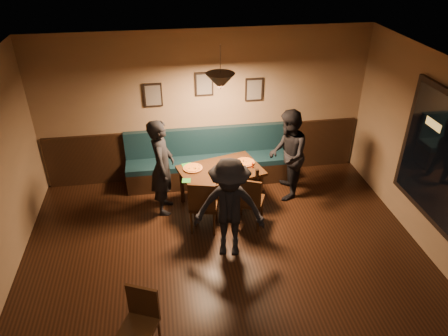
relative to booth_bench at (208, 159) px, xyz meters
name	(u,v)px	position (x,y,z in m)	size (l,w,h in m)	color
floor	(239,314)	(0.00, -3.20, -0.50)	(7.00, 7.00, 0.00)	black
ceiling	(244,110)	(0.00, -3.20, 2.30)	(7.00, 7.00, 0.00)	silver
wall_back	(205,107)	(0.00, 0.30, 0.90)	(6.00, 6.00, 0.00)	#8C704F
wainscot	(206,152)	(0.00, 0.27, 0.00)	(5.88, 0.06, 1.00)	black
booth_bench	(208,159)	(0.00, 0.00, 0.00)	(3.00, 0.60, 1.00)	#0F232D
picture_left	(153,95)	(-0.90, 0.27, 1.20)	(0.32, 0.04, 0.42)	black
picture_center	(204,84)	(0.00, 0.27, 1.35)	(0.32, 0.04, 0.42)	black
picture_right	(254,89)	(0.90, 0.27, 1.20)	(0.32, 0.04, 0.42)	black
pendant_lamp	(220,81)	(0.13, -0.79, 1.75)	(0.44, 0.44, 0.25)	black
dining_table	(221,187)	(0.13, -0.79, -0.14)	(1.34, 0.86, 0.72)	#321C0D
chair_near_left	(204,204)	(-0.23, -1.39, -0.02)	(0.42, 0.42, 0.95)	black
chair_near_right	(250,199)	(0.51, -1.38, -0.03)	(0.42, 0.42, 0.94)	black
diner_left	(162,167)	(-0.84, -0.77, 0.34)	(0.61, 0.40, 1.68)	black
diner_right	(288,155)	(1.32, -0.66, 0.32)	(0.80, 0.62, 1.64)	black
diner_front	(229,209)	(0.07, -2.01, 0.29)	(1.02, 0.59, 1.58)	black
pizza_a	(193,168)	(-0.33, -0.70, 0.23)	(0.33, 0.33, 0.04)	#C18024
pizza_b	(223,173)	(0.15, -0.94, 0.24)	(0.34, 0.34, 0.04)	orange
pizza_c	(245,162)	(0.58, -0.64, 0.23)	(0.33, 0.33, 0.04)	orange
soda_glass	(257,173)	(0.68, -1.10, 0.28)	(0.06, 0.06, 0.14)	black
tabasco_bottle	(253,165)	(0.67, -0.82, 0.27)	(0.03, 0.03, 0.12)	#911D04
napkin_a	(187,166)	(-0.42, -0.58, 0.22)	(0.17, 0.17, 0.01)	#207824
napkin_b	(186,181)	(-0.47, -1.05, 0.22)	(0.14, 0.14, 0.01)	#1B661E
cutlery_set	(224,182)	(0.12, -1.17, 0.22)	(0.02, 0.19, 0.00)	silver
cafe_chair_far	(138,326)	(-1.21, -3.54, -0.07)	(0.38, 0.38, 0.86)	black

